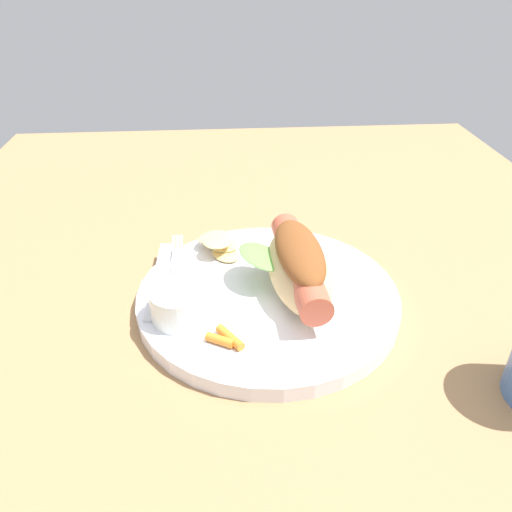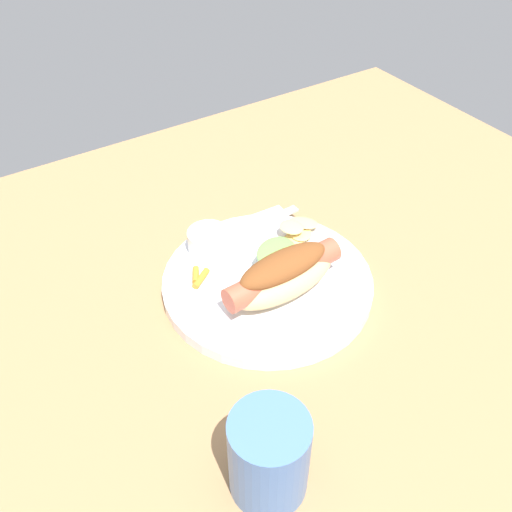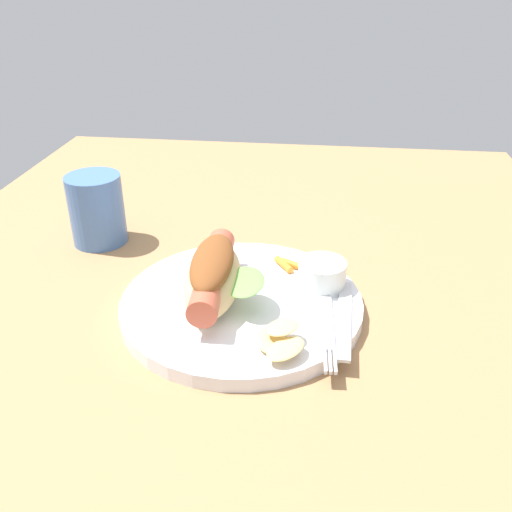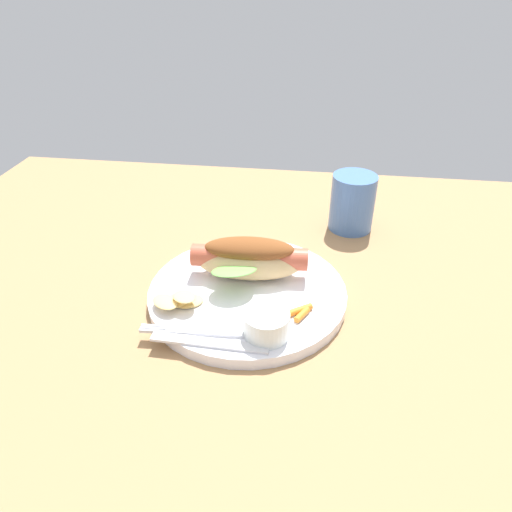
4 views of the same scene
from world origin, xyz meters
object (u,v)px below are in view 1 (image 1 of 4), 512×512
(carrot_garnish, at_px, (226,338))
(plate, at_px, (268,297))
(hot_dog, at_px, (298,265))
(sauce_ramekin, at_px, (179,304))
(knife, at_px, (160,279))
(chips_pile, at_px, (220,245))
(fork, at_px, (177,271))

(carrot_garnish, bearing_deg, plate, -30.98)
(hot_dog, relative_size, sauce_ramekin, 2.96)
(plate, bearing_deg, knife, 76.33)
(plate, xyz_separation_m, sauce_ramekin, (-0.04, 0.09, 0.02))
(plate, distance_m, chips_pile, 0.10)
(knife, bearing_deg, hot_dog, -98.33)
(carrot_garnish, bearing_deg, hot_dog, -44.35)
(carrot_garnish, bearing_deg, knife, 33.47)
(carrot_garnish, bearing_deg, sauce_ramekin, 47.82)
(fork, height_order, chips_pile, chips_pile)
(plate, bearing_deg, fork, 66.65)
(sauce_ramekin, distance_m, chips_pile, 0.12)
(chips_pile, bearing_deg, fork, 130.64)
(hot_dog, relative_size, fork, 1.12)
(plate, height_order, fork, fork)
(sauce_ramekin, bearing_deg, chips_pile, -18.43)
(hot_dog, relative_size, chips_pile, 2.17)
(chips_pile, bearing_deg, carrot_garnish, -178.90)
(knife, xyz_separation_m, carrot_garnish, (-0.10, -0.07, 0.00))
(knife, height_order, carrot_garnish, carrot_garnish)
(hot_dog, bearing_deg, sauce_ramekin, 105.08)
(plate, distance_m, knife, 0.12)
(fork, distance_m, carrot_garnish, 0.13)
(hot_dog, distance_m, sauce_ramekin, 0.12)
(hot_dog, height_order, sauce_ramekin, hot_dog)
(fork, xyz_separation_m, knife, (-0.01, 0.02, -0.00))
(hot_dog, height_order, chips_pile, hot_dog)
(hot_dog, bearing_deg, plate, 90.71)
(plate, relative_size, sauce_ramekin, 4.91)
(sauce_ramekin, relative_size, carrot_garnish, 1.53)
(fork, relative_size, chips_pile, 1.93)
(knife, height_order, chips_pile, chips_pile)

